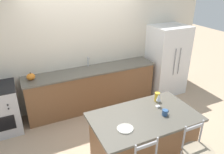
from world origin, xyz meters
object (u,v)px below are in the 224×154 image
coffee_mug (165,113)px  tumbler_cup (157,97)px  refrigerator (167,60)px  dinner_plate (125,128)px  wine_glass (159,98)px  pumpkin_decoration (31,77)px

coffee_mug → tumbler_cup: 0.39m
refrigerator → dinner_plate: size_ratio=7.80×
refrigerator → wine_glass: bearing=-131.4°
refrigerator → wine_glass: refrigerator is taller
dinner_plate → coffee_mug: size_ratio=1.96×
refrigerator → tumbler_cup: refrigerator is taller
dinner_plate → tumbler_cup: (0.79, 0.41, 0.06)m
dinner_plate → coffee_mug: bearing=3.1°
dinner_plate → wine_glass: (0.71, 0.27, 0.15)m
dinner_plate → tumbler_cup: size_ratio=1.49×
dinner_plate → coffee_mug: coffee_mug is taller
coffee_mug → dinner_plate: bearing=-176.9°
refrigerator → pumpkin_decoration: refrigerator is taller
refrigerator → pumpkin_decoration: size_ratio=10.36×
pumpkin_decoration → dinner_plate: bearing=-66.6°
dinner_plate → tumbler_cup: 0.89m
refrigerator → pumpkin_decoration: bearing=178.2°
coffee_mug → pumpkin_decoration: (-1.60, 2.11, -0.01)m
tumbler_cup → wine_glass: bearing=-120.0°
tumbler_cup → pumpkin_decoration: size_ratio=0.89×
tumbler_cup → pumpkin_decoration: bearing=134.7°
pumpkin_decoration → refrigerator: bearing=-1.8°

